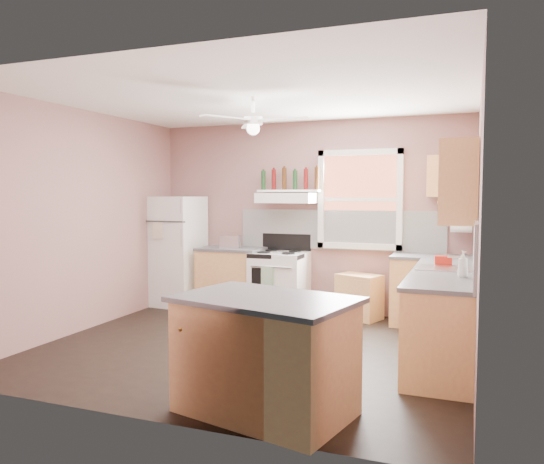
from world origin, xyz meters
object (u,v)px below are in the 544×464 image
at_px(refrigerator, 177,251).
at_px(cart, 359,298).
at_px(toaster, 230,242).
at_px(stove, 280,283).
at_px(island, 265,358).

relative_size(refrigerator, cart, 2.94).
height_order(toaster, cart, toaster).
xyz_separation_m(stove, island, (1.06, -3.24, 0.00)).
bearing_deg(island, stove, 121.20).
height_order(refrigerator, toaster, refrigerator).
xyz_separation_m(refrigerator, toaster, (0.89, -0.02, 0.17)).
xyz_separation_m(toaster, stove, (0.74, 0.04, -0.56)).
height_order(toaster, stove, toaster).
relative_size(refrigerator, toaster, 5.85).
bearing_deg(stove, island, -71.20).
distance_m(toaster, island, 3.71).
distance_m(stove, cart, 1.13).
distance_m(cart, island, 3.31).
bearing_deg(cart, island, -69.51).
distance_m(stove, island, 3.41).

